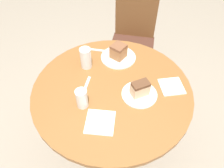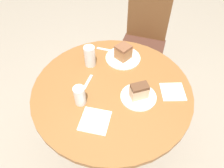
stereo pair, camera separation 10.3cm
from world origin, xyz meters
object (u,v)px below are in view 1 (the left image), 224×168
object	(u,v)px
chair	(133,41)
glass_water	(86,59)
plate_far	(139,94)
cake_slice_far	(140,89)
glass_lemonade	(82,99)
cake_slice_near	(118,51)
plate_near	(118,57)

from	to	relation	value
chair	glass_water	distance (m)	0.79
plate_far	cake_slice_far	xyz separation A→B (m)	(0.00, -0.00, 0.05)
cake_slice_far	glass_lemonade	size ratio (longest dim) A/B	0.97
plate_far	glass_lemonade	world-z (taller)	glass_lemonade
cake_slice_far	glass_lemonade	bearing A→B (deg)	-152.54
glass_water	glass_lemonade	bearing A→B (deg)	-74.76
chair	plate_far	size ratio (longest dim) A/B	4.49
cake_slice_near	glass_water	world-z (taller)	glass_water
chair	glass_water	world-z (taller)	chair
cake_slice_near	cake_slice_far	distance (m)	0.36
cake_slice_far	glass_water	bearing A→B (deg)	157.65
chair	glass_water	xyz separation A→B (m)	(-0.20, -0.69, 0.32)
plate_near	glass_lemonade	bearing A→B (deg)	-102.53
chair	plate_near	bearing A→B (deg)	-95.00
chair	glass_water	size ratio (longest dim) A/B	6.63
cake_slice_far	glass_water	xyz separation A→B (m)	(-0.39, 0.16, 0.01)
cake_slice_near	plate_far	bearing A→B (deg)	-55.86
chair	plate_near	world-z (taller)	chair
cake_slice_near	glass_water	size ratio (longest dim) A/B	0.83
chair	plate_far	world-z (taller)	chair
plate_far	glass_water	size ratio (longest dim) A/B	1.48
plate_near	cake_slice_near	world-z (taller)	cake_slice_near
plate_near	plate_far	world-z (taller)	same
glass_lemonade	plate_near	bearing A→B (deg)	77.47
plate_near	cake_slice_far	world-z (taller)	cake_slice_far
plate_far	glass_water	world-z (taller)	glass_water
cake_slice_far	glass_water	world-z (taller)	glass_water
glass_lemonade	glass_water	xyz separation A→B (m)	(-0.09, 0.32, 0.01)
plate_near	cake_slice_near	size ratio (longest dim) A/B	2.02
glass_water	plate_near	bearing A→B (deg)	36.22
cake_slice_far	glass_water	size ratio (longest dim) A/B	0.82
chair	glass_water	bearing A→B (deg)	-109.71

